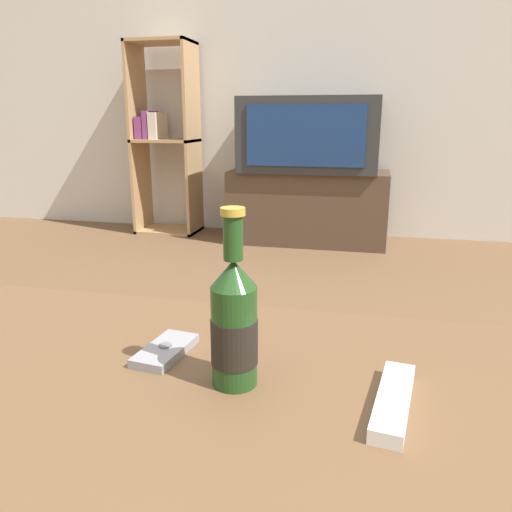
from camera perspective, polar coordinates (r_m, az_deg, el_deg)
back_wall at (r=3.56m, az=10.45°, el=23.45°), size 8.00×0.05×2.60m
coffee_table at (r=0.68m, az=-7.36°, el=-22.71°), size 1.16×0.80×0.44m
tv_stand at (r=3.30m, az=5.97°, el=5.64°), size 1.01×0.43×0.47m
television at (r=3.25m, az=6.20°, el=13.65°), size 0.85×0.50×0.45m
bookshelf at (r=3.60m, az=-10.58°, el=13.13°), size 0.42×0.30×1.29m
beer_bottle at (r=0.68m, az=-2.52°, el=-7.75°), size 0.06×0.06×0.25m
cell_phone at (r=0.80m, az=-10.32°, el=-10.57°), size 0.07×0.13×0.02m
remote_control at (r=0.68m, az=15.42°, el=-15.67°), size 0.06×0.18×0.02m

